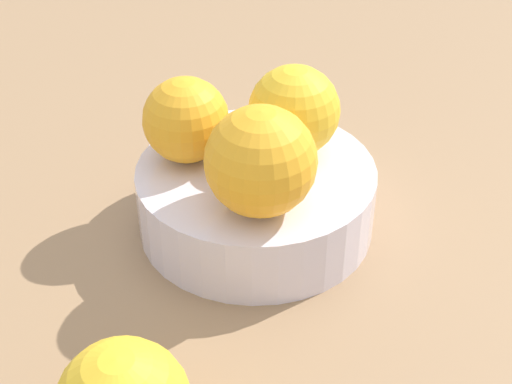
# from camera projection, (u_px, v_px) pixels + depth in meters

# --- Properties ---
(ground_plane) EXTENTS (1.10, 1.10, 0.02)m
(ground_plane) POSITION_uv_depth(u_px,v_px,m) (256.00, 235.00, 0.57)
(ground_plane) COLOR #997551
(fruit_bowl) EXTENTS (0.17, 0.17, 0.05)m
(fruit_bowl) POSITION_uv_depth(u_px,v_px,m) (256.00, 199.00, 0.55)
(fruit_bowl) COLOR silver
(fruit_bowl) RESTS_ON ground_plane
(orange_in_bowl_0) EXTENTS (0.06, 0.06, 0.06)m
(orange_in_bowl_0) POSITION_uv_depth(u_px,v_px,m) (186.00, 120.00, 0.53)
(orange_in_bowl_0) COLOR #F9A823
(orange_in_bowl_0) RESTS_ON fruit_bowl
(orange_in_bowl_1) EXTENTS (0.07, 0.07, 0.07)m
(orange_in_bowl_1) POSITION_uv_depth(u_px,v_px,m) (261.00, 161.00, 0.48)
(orange_in_bowl_1) COLOR #F9A823
(orange_in_bowl_1) RESTS_ON fruit_bowl
(orange_in_bowl_2) EXTENTS (0.07, 0.07, 0.07)m
(orange_in_bowl_2) POSITION_uv_depth(u_px,v_px,m) (299.00, 113.00, 0.53)
(orange_in_bowl_2) COLOR yellow
(orange_in_bowl_2) RESTS_ON fruit_bowl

